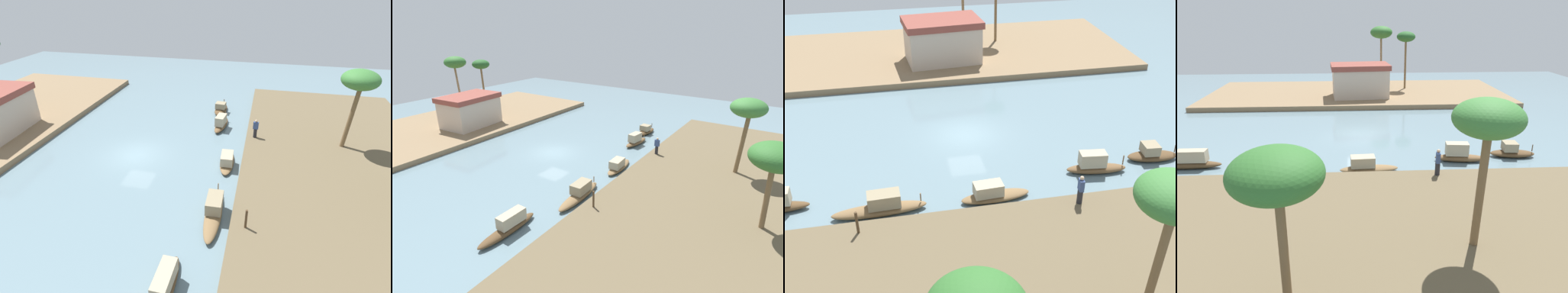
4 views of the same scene
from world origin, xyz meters
TOP-DOWN VIEW (x-y plane):
  - river_water at (0.00, 0.00)m, footprint 70.09×70.09m
  - riverbank_left at (0.00, -16.55)m, footprint 36.99×15.41m
  - sampan_upstream_small at (-12.01, -6.39)m, footprint 4.67×0.97m
  - sampan_with_tall_canopy at (-5.99, -7.72)m, footprint 5.14×1.23m
  - sampan_downstream_large at (6.89, -6.19)m, footprint 3.76×1.37m
  - sampan_foreground at (0.17, -7.70)m, footprint 4.00×1.32m
  - sampan_near_left_bank at (11.05, -5.53)m, footprint 3.34×1.48m
  - person_on_near_bank at (4.52, -9.60)m, footprint 0.34×0.47m
  - mooring_post at (-7.14, -9.74)m, footprint 0.14×0.14m
  - palm_tree_left_far at (4.50, -17.06)m, footprint 2.84×2.84m

SIDE VIEW (x-z plane):
  - river_water at x=0.00m, z-range 0.00..0.00m
  - riverbank_left at x=0.00m, z-range 0.00..0.54m
  - sampan_near_left_bank at x=11.05m, z-range -0.17..0.96m
  - sampan_foreground at x=0.17m, z-range -0.15..0.97m
  - sampan_with_tall_canopy at x=-5.99m, z-range -0.18..1.11m
  - sampan_upstream_small at x=-12.01m, z-range -0.17..1.15m
  - sampan_downstream_large at x=6.89m, z-range -0.17..1.22m
  - mooring_post at x=-7.14m, z-range 0.54..1.80m
  - person_on_near_bank at x=4.52m, z-range 0.51..2.22m
  - palm_tree_left_far at x=4.50m, z-range 2.88..9.45m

